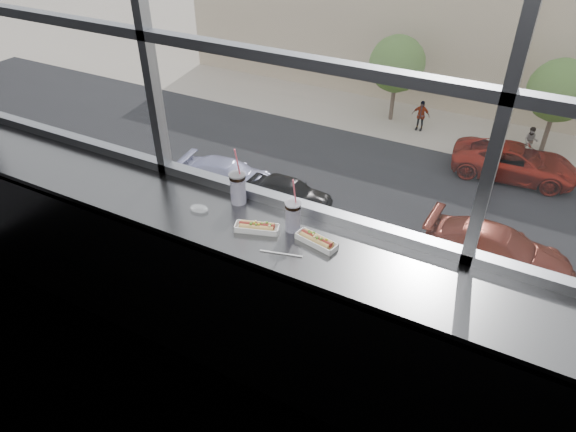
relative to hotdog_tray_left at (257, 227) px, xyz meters
The scene contains 21 objects.
wall_back_lower 0.65m from the hotdog_tray_left, 71.08° to the left, with size 6.00×6.00×0.00m, color black.
counter 0.12m from the hotdog_tray_left, 11.90° to the left, with size 6.00×0.55×0.06m, color slate.
counter_fascia 0.63m from the hotdog_tray_left, 66.49° to the right, with size 6.00×0.04×1.04m, color slate.
hotdog_tray_left is the anchor object (origin of this frame).
hotdog_tray_right 0.35m from the hotdog_tray_left, ahead, with size 0.26×0.13×0.06m.
soda_cup_left 0.33m from the hotdog_tray_left, 141.53° to the left, with size 0.10×0.10×0.38m.
soda_cup_right 0.22m from the hotdog_tray_left, 31.85° to the left, with size 0.09×0.09×0.34m.
loose_straw 0.25m from the hotdog_tray_left, 28.19° to the right, with size 0.01×0.01×0.23m, color white.
wrapper 0.41m from the hotdog_tray_left, behind, with size 0.11×0.08×0.03m, color silver.
plaza_ground 45.44m from the hotdog_tray_left, 89.87° to the left, with size 120.00×120.00×0.00m, color #B3A694.
street_asphalt 23.63m from the hotdog_tray_left, 89.71° to the left, with size 80.00×10.00×0.06m, color black.
far_sidewalk 30.78m from the hotdog_tray_left, 89.79° to the left, with size 80.00×6.00×0.04m, color #B3A694.
far_building 39.15m from the hotdog_tray_left, 89.85° to the left, with size 50.00×14.00×8.00m, color #C0AB8B.
car_near_b 21.49m from the hotdog_tray_left, 117.66° to the left, with size 5.76×2.40×1.92m, color black.
car_near_c 19.65m from the hotdog_tray_left, 86.33° to the left, with size 6.84×2.85×2.28m, color maroon.
car_near_a 23.08m from the hotdog_tray_left, 126.34° to the left, with size 5.77×2.40×1.92m, color #B0B2DC.
car_far_b 26.63m from the hotdog_tray_left, 88.80° to the left, with size 6.98×2.91×2.33m, color maroon.
pedestrian_b 29.62m from the hotdog_tray_left, 88.11° to the left, with size 0.86×0.65×1.94m, color #66605B.
pedestrian_a 30.21m from the hotdog_tray_left, 101.20° to the left, with size 1.00×0.75×2.26m, color #66605B.
tree_left 30.49m from the hotdog_tray_left, 104.90° to the left, with size 3.43×3.43×5.36m.
tree_center 29.59m from the hotdog_tray_left, 86.80° to the left, with size 3.41×3.41×5.33m.
Camera 1 is at (1.16, -0.77, 2.82)m, focal length 32.00 mm.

